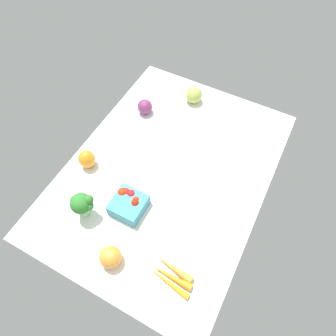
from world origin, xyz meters
TOP-DOWN VIEW (x-y plane):
  - tablecloth at (0.00, 0.00)cm, footprint 104.00×76.00cm
  - red_onion_center at (23.22, 23.96)cm, footprint 6.75×6.75cm
  - heirloom_tomato_green at (39.77, 7.55)cm, footprint 7.66×7.66cm
  - berry_basket at (-20.73, 5.30)cm, footprint 11.71×11.71cm
  - carrot_bunch at (-35.50, -19.84)cm, footprint 9.16×15.91cm
  - heirloom_tomato_orange at (-40.40, -0.03)cm, footprint 7.57×7.57cm
  - broccoli_head at (-30.28, 17.65)cm, footprint 7.52×9.01cm
  - bell_pepper_orange at (-12.41, 29.69)cm, footprint 6.96×6.96cm

SIDE VIEW (x-z plane):
  - tablecloth at x=0.00cm, z-range 0.00..2.00cm
  - carrot_bunch at x=-35.50cm, z-range 1.85..4.73cm
  - berry_basket at x=-20.73cm, z-range 1.78..8.26cm
  - red_onion_center at x=23.22cm, z-range 2.00..8.75cm
  - heirloom_tomato_orange at x=-40.40cm, z-range 2.00..9.57cm
  - heirloom_tomato_green at x=39.77cm, z-range 2.00..9.66cm
  - bell_pepper_orange at x=-12.41cm, z-range 2.00..10.08cm
  - broccoli_head at x=-30.28cm, z-range 3.88..15.94cm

